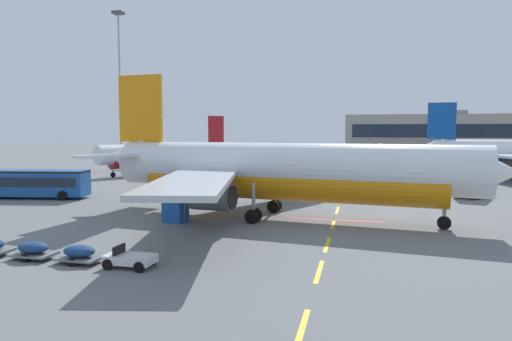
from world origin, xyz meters
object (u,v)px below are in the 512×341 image
(ground_power_truck, at_px, (198,174))
(uld_cargo_container, at_px, (176,212))
(catering_truck, at_px, (471,181))
(apron_light_mast_near, at_px, (120,74))
(airliner_foreground, at_px, (281,171))
(airliner_far_center, at_px, (167,154))
(baggage_train, at_px, (56,251))
(apron_shuttle_bus, at_px, (31,182))

(ground_power_truck, distance_m, uld_cargo_container, 22.66)
(catering_truck, bearing_deg, uld_cargo_container, -141.48)
(catering_truck, distance_m, apron_light_mast_near, 64.49)
(airliner_foreground, bearing_deg, airliner_far_center, 125.18)
(airliner_foreground, xyz_separation_m, airliner_far_center, (-25.68, 36.44, -0.74))
(apron_light_mast_near, bearing_deg, catering_truck, -25.02)
(airliner_foreground, height_order, baggage_train, airliner_foreground)
(airliner_far_center, distance_m, baggage_train, 54.07)
(apron_shuttle_bus, distance_m, catering_truck, 47.73)
(apron_shuttle_bus, height_order, apron_light_mast_near, apron_light_mast_near)
(catering_truck, relative_size, uld_cargo_container, 4.13)
(airliner_far_center, xyz_separation_m, apron_light_mast_near, (-12.61, 7.45, 14.68))
(airliner_foreground, height_order, uld_cargo_container, airliner_foreground)
(airliner_far_center, height_order, baggage_train, airliner_far_center)
(airliner_foreground, distance_m, airliner_far_center, 44.59)
(ground_power_truck, bearing_deg, apron_light_mast_near, 133.93)
(catering_truck, distance_m, ground_power_truck, 32.14)
(airliner_far_center, relative_size, catering_truck, 3.57)
(apron_light_mast_near, bearing_deg, airliner_foreground, -48.89)
(airliner_far_center, distance_m, ground_power_truck, 21.52)
(ground_power_truck, distance_m, apron_light_mast_near, 38.78)
(baggage_train, xyz_separation_m, uld_cargo_container, (2.13, 11.93, 0.27))
(catering_truck, distance_m, baggage_train, 43.26)
(airliner_far_center, relative_size, apron_light_mast_near, 0.90)
(airliner_far_center, distance_m, catering_truck, 47.88)
(airliner_far_center, xyz_separation_m, uld_cargo_container, (17.80, -39.75, -2.41))
(baggage_train, xyz_separation_m, apron_light_mast_near, (-28.29, 59.12, 17.35))
(airliner_foreground, relative_size, ground_power_truck, 4.77)
(apron_shuttle_bus, xyz_separation_m, catering_truck, (46.19, 12.02, -0.10))
(uld_cargo_container, bearing_deg, ground_power_truck, 105.32)
(ground_power_truck, bearing_deg, airliner_far_center, 123.42)
(catering_truck, relative_size, apron_light_mast_near, 0.25)
(baggage_train, relative_size, uld_cargo_container, 6.52)
(airliner_foreground, bearing_deg, baggage_train, -123.29)
(apron_shuttle_bus, distance_m, ground_power_truck, 19.19)
(apron_shuttle_bus, xyz_separation_m, baggage_train, (17.92, -20.71, -1.22))
(airliner_far_center, bearing_deg, apron_shuttle_bus, -94.15)
(airliner_foreground, bearing_deg, ground_power_truck, 126.80)
(apron_shuttle_bus, bearing_deg, ground_power_truck, 42.85)
(airliner_far_center, bearing_deg, baggage_train, -73.12)
(ground_power_truck, bearing_deg, airliner_foreground, -53.20)
(airliner_foreground, distance_m, catering_truck, 25.39)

